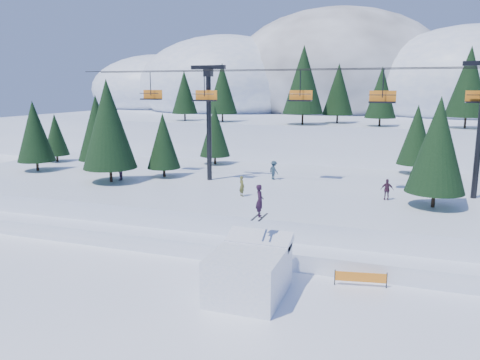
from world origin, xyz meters
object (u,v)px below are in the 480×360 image
(jump_kicker, at_px, (249,271))
(chairlift, at_px, (333,107))
(banner_near, at_px, (361,277))
(banner_far, at_px, (411,272))

(jump_kicker, height_order, chairlift, chairlift)
(jump_kicker, xyz_separation_m, banner_near, (5.50, 3.04, -0.81))
(jump_kicker, distance_m, banner_far, 9.45)
(banner_near, bearing_deg, jump_kicker, -151.09)
(jump_kicker, xyz_separation_m, banner_far, (8.13, 4.75, -0.81))
(chairlift, bearing_deg, banner_near, -74.69)
(jump_kicker, bearing_deg, banner_far, 30.31)
(jump_kicker, bearing_deg, chairlift, 84.23)
(chairlift, xyz_separation_m, banner_near, (3.79, -13.85, -8.78))
(banner_near, height_order, banner_far, same)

